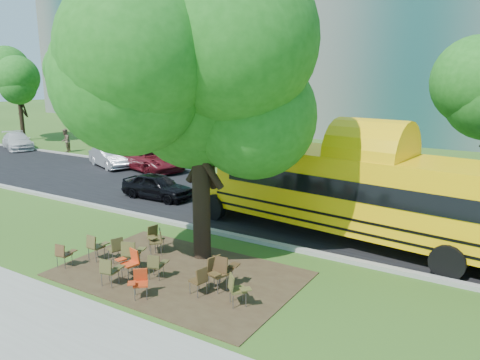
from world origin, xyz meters
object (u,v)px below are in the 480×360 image
Objects in this scene: chair_0 at (63,253)px; bg_car_silver at (109,158)px; chair_13 at (223,268)px; chair_3 at (131,260)px; bg_car_white at (17,141)px; chair_5 at (140,281)px; black_car at (157,186)px; pedestrian_b at (65,141)px; chair_1 at (95,245)px; school_bus at (365,193)px; chair_12 at (216,270)px; chair_8 at (117,247)px; chair_9 at (157,239)px; bg_car_red at (150,158)px; main_tree at (199,86)px; chair_4 at (109,269)px; chair_2 at (131,252)px; chair_7 at (236,287)px; chair_10 at (154,236)px; pedestrian_a at (102,141)px; chair_11 at (156,264)px; chair_6 at (200,278)px.

chair_0 is 0.20× the size of bg_car_silver.
chair_13 is at bearing 8.03° from chair_0.
bg_car_white reaches higher than chair_3.
black_car reaches higher than chair_5.
pedestrian_b is (-20.81, 14.09, 0.38)m from chair_5.
bg_car_white is at bearing 153.58° from chair_1.
school_bus is 13.61× the size of chair_12.
chair_9 is at bearing -8.53° from chair_8.
pedestrian_b reaches higher than bg_car_red.
black_car is (-6.25, 7.75, 0.12)m from chair_5.
main_tree is 27.07m from bg_car_white.
chair_4 is at bearing -158.17° from chair_13.
chair_0 is 0.18× the size of bg_car_white.
chair_13 reaches higher than chair_2.
chair_13 reaches higher than chair_7.
chair_7 is (2.41, 0.94, 0.04)m from chair_5.
chair_1 reaches higher than chair_10.
school_bus is (3.99, 4.02, -3.63)m from main_tree.
pedestrian_a is 0.95× the size of pedestrian_b.
chair_0 is at bearing 178.69° from chair_11.
chair_7 is 0.99× the size of chair_10.
chair_9 is at bearing -98.20° from chair_5.
chair_5 is 2.66m from chair_8.
school_bus is 7.29m from chair_10.
bg_car_white is at bearing 137.26° from chair_11.
chair_13 is at bearing -116.41° from bg_car_red.
main_tree is at bearing -128.44° from school_bus.
chair_4 is 0.88× the size of chair_12.
bg_car_red is (-9.88, 12.47, 0.23)m from chair_4.
chair_1 is 0.51× the size of pedestrian_b.
pedestrian_a reaches higher than chair_11.
chair_8 reaches higher than chair_0.
chair_1 is 15.21m from bg_car_silver.
main_tree is 2.54× the size of black_car.
school_bus is 29.36m from bg_car_white.
main_tree is 11.17× the size of chair_6.
chair_1 is at bearing -94.27° from bg_car_white.
bg_car_white is (-26.57, 11.34, 0.04)m from chair_13.
chair_0 is 0.90× the size of chair_3.
chair_6 reaches higher than chair_11.
chair_12 is at bearing -177.35° from chair_5.
chair_6 is at bearing -120.24° from chair_13.
chair_4 is at bearing -47.43° from chair_12.
chair_12 reaches higher than chair_2.
chair_11 is 24.24m from pedestrian_b.
chair_6 is at bearing 10.25° from chair_4.
chair_4 is (1.74, -1.04, -0.02)m from chair_1.
bg_car_silver is (-13.48, 8.65, -4.81)m from main_tree.
pedestrian_b is (-19.63, 14.04, 0.35)m from chair_4.
chair_3 is 1.06× the size of chair_6.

